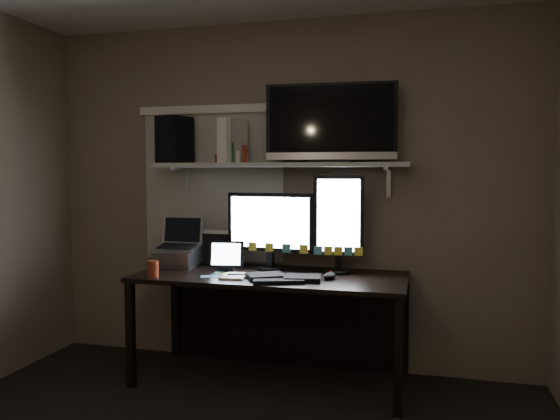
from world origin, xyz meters
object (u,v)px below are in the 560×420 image
(keyboard, at_px, (284,277))
(tv, at_px, (331,123))
(cup, at_px, (153,269))
(monitor_portrait, at_px, (339,223))
(tablet, at_px, (227,256))
(laptop, at_px, (177,243))
(speaker, at_px, (175,140))
(monitor_landscape, at_px, (270,230))
(game_console, at_px, (233,141))
(desk, at_px, (275,296))
(mouse, at_px, (330,276))

(keyboard, xyz_separation_m, tv, (0.23, 0.38, 1.00))
(keyboard, height_order, cup, cup)
(monitor_portrait, xyz_separation_m, tv, (-0.07, 0.07, 0.68))
(keyboard, distance_m, tablet, 0.50)
(laptop, relative_size, speaker, 1.05)
(keyboard, relative_size, speaker, 1.43)
(tv, xyz_separation_m, speaker, (-1.15, -0.02, -0.10))
(monitor_landscape, distance_m, tablet, 0.35)
(monitor_portrait, xyz_separation_m, speaker, (-1.22, 0.05, 0.58))
(monitor_landscape, height_order, game_console, game_console)
(monitor_landscape, bearing_deg, desk, -44.27)
(laptop, bearing_deg, game_console, 10.47)
(laptop, bearing_deg, speaker, 115.96)
(mouse, xyz_separation_m, tv, (-0.05, 0.29, 1.00))
(speaker, bearing_deg, keyboard, -8.47)
(desk, bearing_deg, keyboard, -63.95)
(keyboard, height_order, tablet, tablet)
(desk, height_order, tv, tv)
(monitor_portrait, bearing_deg, tablet, -175.97)
(laptop, xyz_separation_m, speaker, (-0.06, 0.12, 0.74))
(monitor_portrait, relative_size, speaker, 1.99)
(cup, bearing_deg, mouse, 11.62)
(monitor_portrait, bearing_deg, desk, -178.74)
(tablet, bearing_deg, speaker, 151.63)
(keyboard, bearing_deg, tablet, 137.86)
(cup, distance_m, game_console, 1.05)
(monitor_portrait, distance_m, keyboard, 0.54)
(laptop, relative_size, game_console, 1.16)
(monitor_landscape, height_order, tv, tv)
(monitor_landscape, bearing_deg, monitor_portrait, 3.35)
(monitor_portrait, xyz_separation_m, mouse, (-0.02, -0.23, -0.32))
(laptop, bearing_deg, desk, 0.92)
(laptop, distance_m, cup, 0.41)
(monitor_landscape, height_order, speaker, speaker)
(laptop, distance_m, game_console, 0.83)
(tv, height_order, speaker, tv)
(monitor_landscape, distance_m, monitor_portrait, 0.49)
(game_console, height_order, speaker, speaker)
(laptop, height_order, speaker, speaker)
(monitor_portrait, bearing_deg, monitor_landscape, 173.43)
(monitor_portrait, relative_size, cup, 6.21)
(monitor_portrait, height_order, tablet, monitor_portrait)
(desk, xyz_separation_m, tv, (0.36, 0.12, 1.20))
(tv, bearing_deg, mouse, -84.16)
(monitor_landscape, relative_size, game_console, 2.05)
(keyboard, bearing_deg, mouse, -2.37)
(mouse, xyz_separation_m, tablet, (-0.74, 0.10, 0.08))
(keyboard, distance_m, cup, 0.86)
(monitor_landscape, distance_m, tv, 0.85)
(tv, relative_size, game_console, 2.90)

